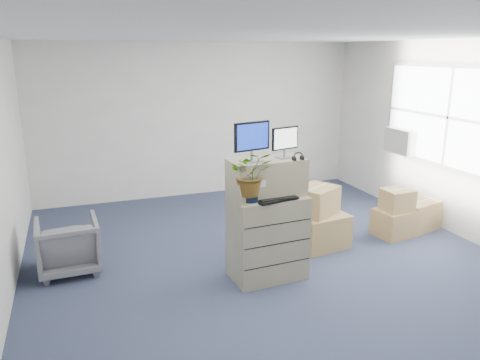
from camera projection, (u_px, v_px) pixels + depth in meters
name	position (u px, v px, depth m)	size (l,w,h in m)	color
ground	(276.00, 270.00, 5.82)	(7.00, 7.00, 0.00)	#2A324C
wall_back	(199.00, 120.00, 8.63)	(6.00, 0.02, 2.80)	beige
wall_right	(478.00, 144.00, 6.43)	(0.02, 7.00, 2.80)	beige
window	(450.00, 117.00, 6.79)	(0.07, 2.72, 1.52)	#97979A
ac_unit	(401.00, 141.00, 7.71)	(0.24, 0.60, 0.40)	beige
filing_cabinet_lower	(268.00, 237.00, 5.53)	(0.87, 0.53, 1.01)	#998C69
filing_cabinet_upper	(267.00, 177.00, 5.38)	(0.87, 0.43, 0.43)	#998C69
monitor_left	(252.00, 139.00, 5.14)	(0.45, 0.22, 0.44)	#99999E
monitor_right	(285.00, 141.00, 5.34)	(0.36, 0.18, 0.36)	#99999E
headphones	(298.00, 157.00, 5.26)	(0.12, 0.12, 0.01)	black
keyboard	(276.00, 199.00, 5.26)	(0.50, 0.21, 0.03)	black
mouse	(295.00, 195.00, 5.38)	(0.08, 0.05, 0.03)	silver
water_bottle	(273.00, 184.00, 5.46)	(0.07, 0.07, 0.24)	gray
phone_dock	(266.00, 193.00, 5.38)	(0.06, 0.05, 0.13)	silver
external_drive	(290.00, 189.00, 5.58)	(0.18, 0.13, 0.05)	black
tissue_box	(294.00, 183.00, 5.56)	(0.25, 0.13, 0.09)	#397BC2
potted_plant	(251.00, 179.00, 5.10)	(0.52, 0.57, 0.48)	#ADC59F
office_chair	(68.00, 243.00, 5.71)	(0.71, 0.67, 0.74)	#5B5B5F
cardboard_boxes	(356.00, 217.00, 6.79)	(2.47, 1.47, 0.86)	#9B7B4B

